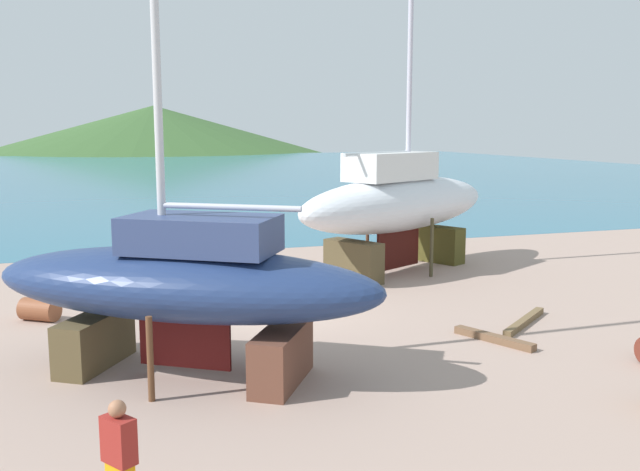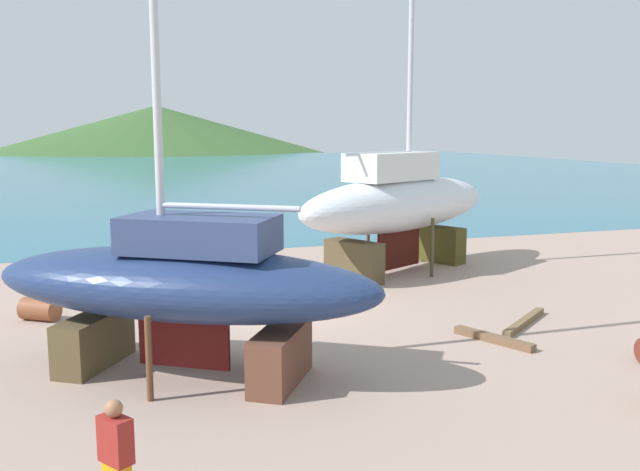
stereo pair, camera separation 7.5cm
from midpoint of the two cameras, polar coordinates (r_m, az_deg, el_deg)
The scene contains 9 objects.
ground_plane at distance 16.02m, azimuth -1.66°, elevation -8.87°, with size 49.69×49.69×0.00m, color tan.
sea_water at distance 80.57m, azimuth -14.95°, elevation 5.07°, with size 132.51×106.48×0.01m, color #296A86.
headland_hill at distance 157.29m, azimuth -13.47°, elevation 6.82°, with size 140.30×140.30×19.56m, color #375B2C.
sailboat_large_starboard at distance 13.83m, azimuth -11.26°, elevation -3.84°, with size 8.20×6.48×13.49m.
sailboat_mid_port at distance 23.66m, azimuth 6.38°, elevation 2.68°, with size 9.41×6.61×13.88m.
worker at distance 9.26m, azimuth -16.42°, elevation -17.38°, with size 0.45×0.50×1.62m.
barrel_ochre at distance 19.16m, azimuth -22.22°, elevation -5.67°, with size 0.58×0.58×0.94m, color brown.
timber_long_aft at distance 18.16m, azimuth 16.38°, elevation -6.83°, with size 2.65×0.20×0.16m, color brown.
timber_short_skew at distance 16.57m, azimuth 14.01°, elevation -8.22°, with size 2.06×0.24×0.17m, color brown.
Camera 1 is at (-4.30, -17.19, 4.87)m, focal length 38.82 mm.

